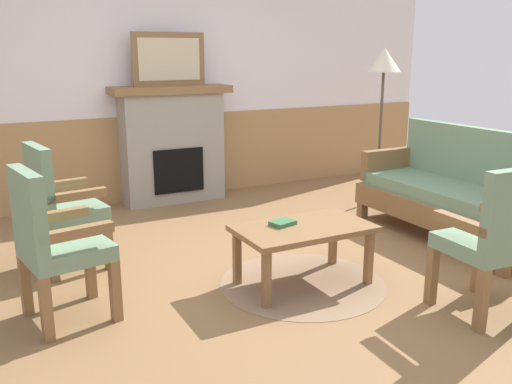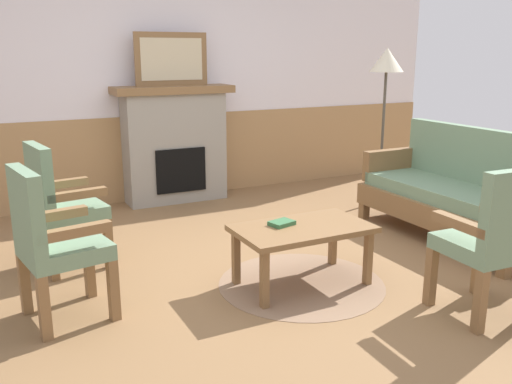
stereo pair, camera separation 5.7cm
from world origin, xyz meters
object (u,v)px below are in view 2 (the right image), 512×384
object	(u,v)px
book_on_table	(282,223)
coffee_table	(302,233)
fireplace	(175,143)
armchair_by_window_left	(59,201)
framed_picture	(171,59)
armchair_near_fireplace	(52,238)
floor_lamp_by_couch	(386,70)
armchair_front_left	(494,236)
couch	(456,195)

from	to	relation	value
book_on_table	coffee_table	bearing A→B (deg)	-34.94
fireplace	armchair_by_window_left	distance (m)	2.10
coffee_table	book_on_table	distance (m)	0.16
framed_picture	armchair_near_fireplace	bearing A→B (deg)	-123.55
book_on_table	armchair_by_window_left	xyz separation A→B (m)	(-1.36, 1.02, 0.08)
armchair_near_fireplace	floor_lamp_by_couch	bearing A→B (deg)	19.92
book_on_table	fireplace	bearing A→B (deg)	88.38
coffee_table	floor_lamp_by_couch	world-z (taller)	floor_lamp_by_couch
book_on_table	armchair_near_fireplace	bearing A→B (deg)	174.84
fireplace	floor_lamp_by_couch	size ratio (longest dim) A/B	0.77
book_on_table	floor_lamp_by_couch	bearing A→B (deg)	34.78
coffee_table	book_on_table	size ratio (longest dim) A/B	5.70
armchair_front_left	floor_lamp_by_couch	world-z (taller)	floor_lamp_by_couch
fireplace	armchair_front_left	world-z (taller)	fireplace
coffee_table	couch	bearing A→B (deg)	8.23
coffee_table	framed_picture	bearing A→B (deg)	91.09
fireplace	armchair_by_window_left	xyz separation A→B (m)	(-1.43, -1.53, -0.11)
couch	coffee_table	bearing A→B (deg)	-171.77
book_on_table	floor_lamp_by_couch	size ratio (longest dim) A/B	0.10
book_on_table	armchair_near_fireplace	size ratio (longest dim) A/B	0.17
armchair_by_window_left	armchair_front_left	distance (m)	3.07
floor_lamp_by_couch	book_on_table	bearing A→B (deg)	-145.22
armchair_front_left	book_on_table	bearing A→B (deg)	130.80
framed_picture	floor_lamp_by_couch	distance (m)	2.29
couch	floor_lamp_by_couch	size ratio (longest dim) A/B	1.07
fireplace	framed_picture	bearing A→B (deg)	90.00
floor_lamp_by_couch	armchair_front_left	bearing A→B (deg)	-115.25
fireplace	couch	bearing A→B (deg)	-52.68
armchair_near_fireplace	armchair_front_left	distance (m)	2.70
framed_picture	coffee_table	size ratio (longest dim) A/B	0.83
armchair_by_window_left	floor_lamp_by_couch	xyz separation A→B (m)	(3.44, 0.42, 0.91)
couch	armchair_front_left	size ratio (longest dim) A/B	1.84
floor_lamp_by_couch	armchair_near_fireplace	bearing A→B (deg)	-160.08
armchair_near_fireplace	floor_lamp_by_couch	xyz separation A→B (m)	(3.60, 1.30, 0.91)
armchair_by_window_left	armchair_near_fireplace	bearing A→B (deg)	-100.36
fireplace	armchair_by_window_left	bearing A→B (deg)	-133.25
fireplace	floor_lamp_by_couch	bearing A→B (deg)	-28.78
fireplace	armchair_front_left	xyz separation A→B (m)	(0.83, -3.59, -0.11)
fireplace	framed_picture	distance (m)	0.91
book_on_table	couch	bearing A→B (deg)	5.14
armchair_near_fireplace	floor_lamp_by_couch	distance (m)	3.94
fireplace	coffee_table	world-z (taller)	fireplace
fireplace	armchair_front_left	distance (m)	3.69
book_on_table	framed_picture	bearing A→B (deg)	88.38
fireplace	armchair_near_fireplace	world-z (taller)	fireplace
couch	armchair_near_fireplace	distance (m)	3.41
coffee_table	armchair_front_left	xyz separation A→B (m)	(0.78, -0.96, 0.15)
armchair_by_window_left	armchair_front_left	size ratio (longest dim) A/B	1.00
couch	book_on_table	bearing A→B (deg)	-174.86
couch	coffee_table	distance (m)	1.78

